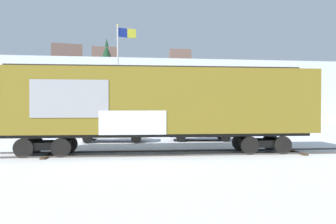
{
  "coord_description": "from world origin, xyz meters",
  "views": [
    {
      "loc": [
        -0.28,
        -14.93,
        2.37
      ],
      "look_at": [
        1.59,
        0.59,
        2.11
      ],
      "focal_mm": 31.6,
      "sensor_mm": 36.0,
      "label": 1
    }
  ],
  "objects": [
    {
      "name": "freight_car",
      "position": [
        0.96,
        -0.0,
        2.59
      ],
      "size": [
        15.7,
        3.47,
        4.46
      ],
      "color": "olive",
      "rests_on": "ground_plane"
    },
    {
      "name": "flagpole",
      "position": [
        -1.19,
        9.19,
        5.68
      ],
      "size": [
        1.55,
        0.5,
        9.02
      ],
      "color": "silver",
      "rests_on": "ground_plane"
    },
    {
      "name": "track",
      "position": [
        1.31,
        -0.01,
        0.04
      ],
      "size": [
        60.02,
        3.96,
        0.08
      ],
      "color": "#4C4742",
      "rests_on": "ground_plane"
    },
    {
      "name": "parked_car_black",
      "position": [
        4.57,
        5.62,
        0.87
      ],
      "size": [
        4.66,
        2.35,
        1.7
      ],
      "color": "black",
      "rests_on": "ground_plane"
    },
    {
      "name": "parked_car_silver",
      "position": [
        -1.57,
        5.58,
        0.86
      ],
      "size": [
        4.78,
        2.31,
        1.7
      ],
      "color": "#B7BABF",
      "rests_on": "ground_plane"
    },
    {
      "name": "hillside",
      "position": [
        -0.06,
        63.59,
        6.32
      ],
      "size": [
        121.04,
        35.55,
        17.46
      ],
      "color": "silver",
      "rests_on": "ground_plane"
    },
    {
      "name": "ground_plane",
      "position": [
        0.0,
        0.0,
        0.0
      ],
      "size": [
        260.0,
        260.0,
        0.0
      ],
      "primitive_type": "plane",
      "color": "silver"
    }
  ]
}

